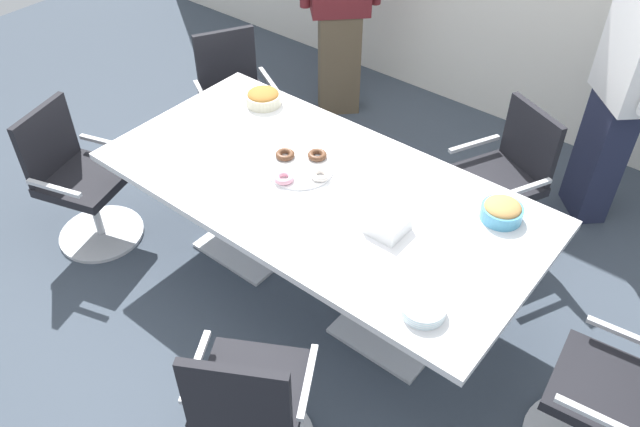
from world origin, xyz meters
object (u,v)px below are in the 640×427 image
at_px(plate_stack, 423,309).
at_px(snack_bowl_cookies, 502,210).
at_px(conference_table, 320,203).
at_px(person_standing_0, 340,3).
at_px(donut_platter, 301,167).
at_px(office_chair_2, 80,185).
at_px(office_chair_0, 500,186).
at_px(office_chair_4, 616,404).
at_px(office_chair_3, 251,407).
at_px(snack_bowl_pretzels, 263,97).
at_px(office_chair_1, 236,104).
at_px(person_standing_1, 624,86).
at_px(napkin_pile, 387,225).

bearing_deg(plate_stack, snack_bowl_cookies, 91.91).
distance_m(conference_table, person_standing_0, 2.00).
bearing_deg(donut_platter, office_chair_2, -153.18).
bearing_deg(office_chair_0, donut_platter, 77.96).
height_order(office_chair_2, person_standing_0, person_standing_0).
relative_size(office_chair_4, person_standing_0, 0.52).
xyz_separation_m(office_chair_2, plate_stack, (2.32, 0.19, 0.37)).
distance_m(office_chair_4, plate_stack, 0.96).
height_order(conference_table, office_chair_0, office_chair_0).
distance_m(office_chair_3, office_chair_4, 1.60).
relative_size(office_chair_0, snack_bowl_pretzels, 4.09).
height_order(office_chair_2, donut_platter, office_chair_2).
xyz_separation_m(office_chair_0, plate_stack, (0.29, -1.44, 0.37)).
xyz_separation_m(office_chair_1, snack_bowl_cookies, (2.21, -0.31, 0.39)).
bearing_deg(snack_bowl_pretzels, office_chair_2, -122.27).
height_order(office_chair_2, person_standing_1, person_standing_1).
xyz_separation_m(office_chair_0, snack_bowl_cookies, (0.27, -0.67, 0.39)).
distance_m(donut_platter, napkin_pile, 0.66).
xyz_separation_m(office_chair_0, office_chair_1, (-1.94, -0.35, 0.00)).
xyz_separation_m(office_chair_4, plate_stack, (-0.81, -0.37, 0.37)).
relative_size(snack_bowl_pretzels, napkin_pile, 1.25).
relative_size(snack_bowl_pretzels, snack_bowl_cookies, 1.06).
bearing_deg(person_standing_1, person_standing_0, 47.62).
bearing_deg(snack_bowl_cookies, office_chair_2, -157.29).
relative_size(conference_table, person_standing_1, 1.32).
bearing_deg(napkin_pile, office_chair_4, 1.39).
relative_size(office_chair_3, snack_bowl_cookies, 4.34).
bearing_deg(office_chair_4, person_standing_1, 16.65).
height_order(office_chair_4, person_standing_0, person_standing_0).
height_order(snack_bowl_cookies, plate_stack, snack_bowl_cookies).
bearing_deg(donut_platter, office_chair_1, 151.43).
distance_m(office_chair_0, snack_bowl_cookies, 0.82).
height_order(snack_bowl_cookies, donut_platter, snack_bowl_cookies).
bearing_deg(office_chair_3, office_chair_1, 106.27).
height_order(office_chair_0, plate_stack, office_chair_0).
bearing_deg(snack_bowl_pretzels, conference_table, -27.66).
bearing_deg(office_chair_2, person_standing_1, 115.75).
relative_size(office_chair_3, person_standing_0, 0.52).
xyz_separation_m(office_chair_0, donut_platter, (-0.77, -0.99, 0.36)).
xyz_separation_m(office_chair_2, napkin_pile, (1.91, 0.53, 0.38)).
xyz_separation_m(office_chair_3, snack_bowl_cookies, (0.40, 1.42, 0.39)).
height_order(snack_bowl_cookies, napkin_pile, snack_bowl_cookies).
xyz_separation_m(office_chair_0, office_chair_3, (-0.13, -2.09, 0.00)).
distance_m(person_standing_0, napkin_pile, 2.34).
height_order(office_chair_2, napkin_pile, office_chair_2).
relative_size(conference_table, office_chair_1, 2.64).
bearing_deg(snack_bowl_pretzels, person_standing_1, 35.31).
relative_size(office_chair_4, plate_stack, 4.65).
relative_size(office_chair_1, person_standing_1, 0.50).
bearing_deg(snack_bowl_cookies, office_chair_1, 171.90).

